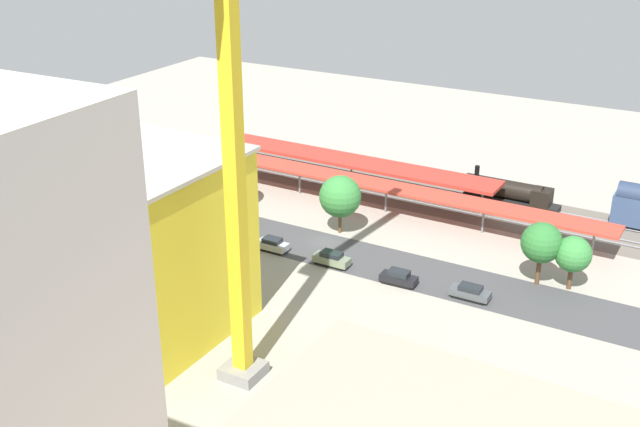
# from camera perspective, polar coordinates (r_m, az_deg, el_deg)

# --- Properties ---
(ground_plane) EXTENTS (169.03, 169.03, 0.00)m
(ground_plane) POSITION_cam_1_polar(r_m,az_deg,el_deg) (102.55, 0.42, -2.01)
(ground_plane) COLOR #9E998C
(ground_plane) RESTS_ON ground
(rail_bed) EXTENTS (105.83, 14.75, 0.01)m
(rail_bed) POSITION_cam_1_polar(r_m,az_deg,el_deg) (120.11, 5.31, 1.76)
(rail_bed) COLOR #665E54
(rail_bed) RESTS_ON ground
(street_asphalt) EXTENTS (105.77, 10.56, 0.01)m
(street_asphalt) POSITION_cam_1_polar(r_m,az_deg,el_deg) (100.76, -0.20, -2.48)
(street_asphalt) COLOR #424244
(street_asphalt) RESTS_ON ground
(track_rails) EXTENTS (105.64, 8.32, 0.12)m
(track_rails) POSITION_cam_1_polar(r_m,az_deg,el_deg) (120.04, 5.31, 1.84)
(track_rails) COLOR #9E9EA8
(track_rails) RESTS_ON ground
(platform_canopy_near) EXTENTS (63.31, 5.27, 4.06)m
(platform_canopy_near) POSITION_cam_1_polar(r_m,az_deg,el_deg) (110.41, 4.82, 1.97)
(platform_canopy_near) COLOR #C63D2D
(platform_canopy_near) RESTS_ON ground
(platform_canopy_far) EXTENTS (46.09, 6.16, 4.43)m
(platform_canopy_far) POSITION_cam_1_polar(r_m,az_deg,el_deg) (119.18, 2.30, 3.81)
(platform_canopy_far) COLOR #B73328
(platform_canopy_far) RESTS_ON ground
(locomotive) EXTENTS (13.88, 2.91, 5.03)m
(locomotive) POSITION_cam_1_polar(r_m,az_deg,el_deg) (116.48, 13.70, 1.41)
(locomotive) COLOR black
(locomotive) RESTS_ON ground
(parked_car_0) EXTENTS (4.50, 1.84, 1.61)m
(parked_car_0) POSITION_cam_1_polar(r_m,az_deg,el_deg) (90.27, 10.81, -5.65)
(parked_car_0) COLOR black
(parked_car_0) RESTS_ON ground
(parked_car_1) EXTENTS (4.36, 1.90, 1.71)m
(parked_car_1) POSITION_cam_1_polar(r_m,az_deg,el_deg) (92.17, 5.71, -4.67)
(parked_car_1) COLOR black
(parked_car_1) RESTS_ON ground
(parked_car_2) EXTENTS (4.61, 1.79, 1.77)m
(parked_car_2) POSITION_cam_1_polar(r_m,az_deg,el_deg) (95.98, 0.85, -3.33)
(parked_car_2) COLOR black
(parked_car_2) RESTS_ON ground
(parked_car_3) EXTENTS (4.12, 1.81, 1.73)m
(parked_car_3) POSITION_cam_1_polar(r_m,az_deg,el_deg) (99.87, -3.47, -2.29)
(parked_car_3) COLOR black
(parked_car_3) RESTS_ON ground
(parked_car_4) EXTENTS (4.75, 1.86, 1.63)m
(parked_car_4) POSITION_cam_1_polar(r_m,az_deg,el_deg) (104.03, -7.03, -1.38)
(parked_car_4) COLOR black
(parked_car_4) RESTS_ON ground
(parked_car_5) EXTENTS (4.52, 1.97, 1.60)m
(parked_car_5) POSITION_cam_1_polar(r_m,az_deg,el_deg) (109.14, -10.72, -0.41)
(parked_car_5) COLOR black
(parked_car_5) RESTS_ON ground
(construction_building) EXTENTS (38.36, 18.52, 18.47)m
(construction_building) POSITION_cam_1_polar(r_m,az_deg,el_deg) (88.36, -18.02, -0.93)
(construction_building) COLOR yellow
(construction_building) RESTS_ON ground
(construction_roof_slab) EXTENTS (38.97, 19.12, 0.40)m
(construction_roof_slab) POSITION_cam_1_polar(r_m,az_deg,el_deg) (85.14, -18.79, 4.88)
(construction_roof_slab) COLOR #B7B2A8
(construction_roof_slab) RESTS_ON construction_building
(tower_crane) EXTENTS (3.99, 23.79, 39.33)m
(tower_crane) POSITION_cam_1_polar(r_m,az_deg,el_deg) (67.50, -5.51, 5.00)
(tower_crane) COLOR gray
(tower_crane) RESTS_ON ground
(box_truck_0) EXTENTS (8.94, 3.12, 3.15)m
(box_truck_0) POSITION_cam_1_polar(r_m,az_deg,el_deg) (104.89, -13.89, -1.18)
(box_truck_0) COLOR black
(box_truck_0) RESTS_ON ground
(box_truck_1) EXTENTS (9.42, 2.79, 3.21)m
(box_truck_1) POSITION_cam_1_polar(r_m,az_deg,el_deg) (105.06, -13.69, -1.12)
(box_truck_1) COLOR black
(box_truck_1) RESTS_ON ground
(street_tree_0) EXTENTS (5.93, 5.93, 9.04)m
(street_tree_0) POSITION_cam_1_polar(r_m,az_deg,el_deg) (111.13, -6.60, 3.25)
(street_tree_0) COLOR brown
(street_tree_0) RESTS_ON ground
(street_tree_1) EXTENTS (4.74, 4.74, 7.65)m
(street_tree_1) POSITION_cam_1_polar(r_m,az_deg,el_deg) (93.25, 15.74, -2.06)
(street_tree_1) COLOR brown
(street_tree_1) RESTS_ON ground
(street_tree_2) EXTENTS (4.17, 4.17, 6.48)m
(street_tree_2) POSITION_cam_1_polar(r_m,az_deg,el_deg) (93.56, 17.85, -2.83)
(street_tree_2) COLOR brown
(street_tree_2) RESTS_ON ground
(street_tree_3) EXTENTS (5.56, 5.56, 7.94)m
(street_tree_3) POSITION_cam_1_polar(r_m,az_deg,el_deg) (103.06, 1.47, 1.24)
(street_tree_3) COLOR brown
(street_tree_3) RESTS_ON ground
(traffic_light) EXTENTS (0.50, 0.36, 6.07)m
(traffic_light) POSITION_cam_1_polar(r_m,az_deg,el_deg) (103.40, -8.46, 0.41)
(traffic_light) COLOR #333333
(traffic_light) RESTS_ON ground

